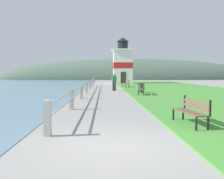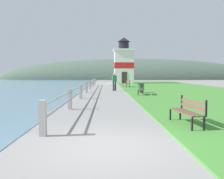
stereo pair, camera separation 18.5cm
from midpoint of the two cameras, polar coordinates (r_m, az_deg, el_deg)
name	(u,v)px [view 1 (the left image)]	position (r m, az deg, el deg)	size (l,w,h in m)	color
ground_plane	(111,146)	(6.00, -1.04, -12.88)	(160.00, 160.00, 0.00)	gray
grass_verge	(185,91)	(25.56, 16.17, -0.25)	(12.00, 55.54, 0.06)	#428433
seawall_railing	(87,86)	(22.07, -6.05, 0.72)	(0.18, 30.65, 0.99)	#A8A399
park_bench_near	(192,110)	(8.45, 17.17, -4.46)	(0.66, 1.80, 0.94)	brown
park_bench_midway	(142,89)	(19.67, 6.59, 0.23)	(0.70, 1.77, 0.94)	brown
park_bench_far	(126,83)	(30.92, 3.11, 1.49)	(0.71, 1.94, 0.94)	brown
lighthouse	(123,64)	(43.43, 2.33, 5.85)	(3.69, 3.69, 7.93)	white
person_strolling	(114,81)	(24.66, 0.28, 1.95)	(0.48, 0.34, 1.79)	#28282D
trash_bin	(140,88)	(21.74, 6.27, 0.25)	(0.54, 0.54, 0.84)	#2D5138
distant_hillside	(132,79)	(73.24, 4.53, 2.31)	(80.00, 16.00, 12.00)	#475B4C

